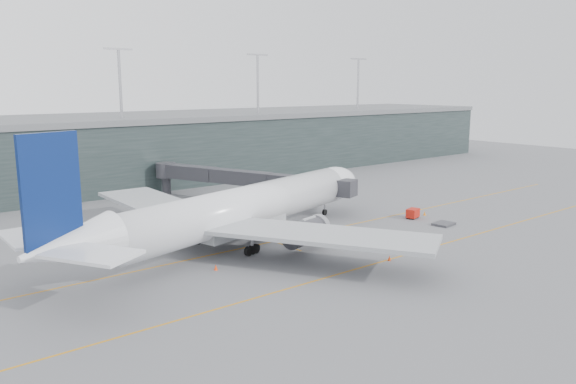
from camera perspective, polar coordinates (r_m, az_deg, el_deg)
ground at (r=80.68m, az=-6.01°, el=-5.02°), size 320.00×320.00×0.00m
taxiline_a at (r=77.47m, az=-4.40°, el=-5.65°), size 160.00×0.25×0.02m
taxiline_b at (r=65.52m, az=3.66°, el=-8.74°), size 160.00×0.25×0.02m
taxiline_lead_main at (r=99.84m, az=-9.86°, el=-2.04°), size 0.25×60.00×0.02m
terminal at (r=131.08m, az=-20.05°, el=3.88°), size 240.00×36.00×29.00m
main_aircraft at (r=78.53m, az=-4.69°, el=-1.74°), size 61.47×56.62×17.46m
jet_bridge at (r=107.70m, az=-4.76°, el=1.64°), size 17.91×43.97×6.46m
gse_cart at (r=95.98m, az=12.57°, el=-2.10°), size 2.73×2.12×1.64m
baggage_dolly at (r=92.83m, az=15.53°, el=-3.13°), size 3.62×3.06×0.33m
uld_a at (r=85.92m, az=-13.07°, el=-3.57°), size 2.59×2.37×1.92m
uld_b at (r=89.64m, az=-11.54°, el=-2.85°), size 2.59×2.24×2.07m
uld_c at (r=88.89m, az=-10.66°, el=-2.94°), size 2.67×2.35×2.06m
cone_nose at (r=98.74m, az=13.70°, el=-2.11°), size 0.47×0.47×0.75m
cone_wing_stbd at (r=72.76m, az=10.27°, el=-6.62°), size 0.43×0.43×0.68m
cone_wing_port at (r=96.61m, az=-4.73°, el=-2.14°), size 0.42×0.42×0.68m
cone_tail at (r=68.60m, az=-7.35°, el=-7.60°), size 0.44×0.44×0.70m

